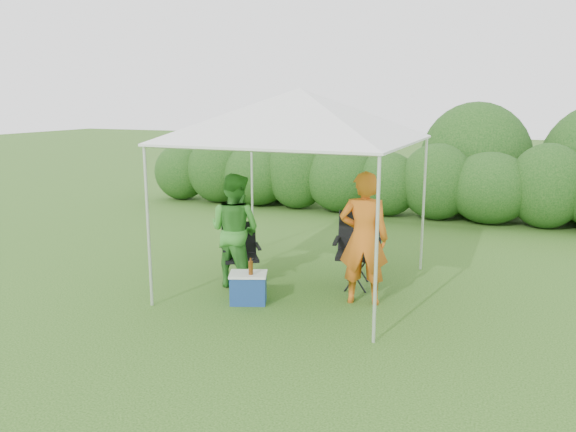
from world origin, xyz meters
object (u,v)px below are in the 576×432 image
at_px(man, 364,238).
at_px(woman, 235,230).
at_px(cooler, 248,288).
at_px(chair_right, 358,245).
at_px(chair_left, 240,249).
at_px(canopy, 300,115).

height_order(man, woman, man).
height_order(man, cooler, man).
relative_size(man, cooler, 3.03).
xyz_separation_m(woman, cooler, (0.50, -0.58, -0.62)).
relative_size(chair_right, chair_left, 1.20).
distance_m(man, woman, 1.91).
relative_size(chair_left, woman, 0.54).
xyz_separation_m(canopy, woman, (-0.87, -0.33, -1.64)).
bearing_deg(chair_right, chair_left, -172.00).
distance_m(woman, cooler, 0.99).
xyz_separation_m(canopy, chair_right, (0.77, 0.39, -1.86)).
bearing_deg(chair_right, cooler, -142.36).
distance_m(canopy, man, 1.91).
distance_m(canopy, chair_left, 2.15).
xyz_separation_m(man, cooler, (-1.40, -0.60, -0.68)).
relative_size(canopy, man, 1.74).
xyz_separation_m(canopy, man, (1.04, -0.32, -1.57)).
relative_size(canopy, woman, 1.88).
bearing_deg(cooler, woman, 109.39).
height_order(chair_left, woman, woman).
bearing_deg(cooler, chair_right, 27.59).
height_order(chair_left, cooler, chair_left).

